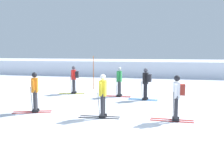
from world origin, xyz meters
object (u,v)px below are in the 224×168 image
at_px(skier_black, 146,82).
at_px(skier_green, 119,81).
at_px(skier_orange, 35,91).
at_px(trail_marker_pole, 93,73).
at_px(skier_white, 177,96).
at_px(skier_yellow, 103,95).
at_px(skier_red, 74,78).

height_order(skier_black, skier_green, same).
xyz_separation_m(skier_orange, trail_marker_pole, (0.39, 7.02, 0.23)).
xyz_separation_m(skier_orange, skier_green, (2.69, 4.62, 0.00)).
xyz_separation_m(skier_black, trail_marker_pole, (-3.91, 3.11, 0.19)).
bearing_deg(skier_green, trail_marker_pole, 133.81).
distance_m(skier_white, skier_yellow, 2.81).
relative_size(skier_red, skier_yellow, 1.00).
bearing_deg(skier_black, skier_yellow, -106.87).
distance_m(skier_red, skier_yellow, 6.17).
relative_size(skier_red, trail_marker_pole, 0.75).
xyz_separation_m(skier_red, skier_yellow, (3.28, -5.22, -0.04)).
height_order(skier_green, trail_marker_pole, trail_marker_pole).
xyz_separation_m(skier_white, skier_red, (-6.08, 5.06, 0.00)).
bearing_deg(skier_red, trail_marker_pole, 72.98).
distance_m(skier_white, skier_red, 7.91).
bearing_deg(skier_black, skier_green, 156.17).
relative_size(skier_white, trail_marker_pole, 0.75).
bearing_deg(skier_yellow, skier_red, 122.11).
bearing_deg(skier_yellow, trail_marker_pole, 110.19).
xyz_separation_m(skier_black, skier_white, (1.56, -3.96, -0.00)).
height_order(skier_black, skier_yellow, same).
bearing_deg(skier_white, skier_red, 140.28).
height_order(skier_black, trail_marker_pole, trail_marker_pole).
relative_size(skier_black, skier_red, 1.00).
bearing_deg(skier_orange, skier_white, -0.43).
xyz_separation_m(skier_black, skier_yellow, (-1.25, -4.12, -0.04)).
height_order(skier_orange, skier_green, same).
distance_m(skier_red, skier_orange, 5.02).
xyz_separation_m(skier_black, skier_orange, (-4.30, -3.91, -0.04)).
xyz_separation_m(skier_yellow, trail_marker_pole, (-2.66, 7.24, 0.23)).
height_order(skier_yellow, trail_marker_pole, trail_marker_pole).
xyz_separation_m(skier_black, skier_red, (-4.53, 1.10, 0.00)).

